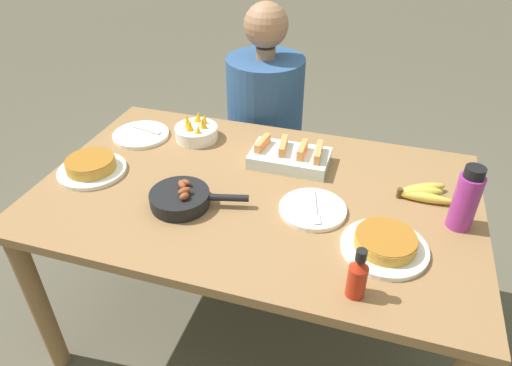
{
  "coord_description": "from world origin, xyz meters",
  "views": [
    {
      "loc": [
        0.39,
        -1.26,
        1.69
      ],
      "look_at": [
        0.0,
        0.0,
        0.76
      ],
      "focal_mm": 32.0,
      "sensor_mm": 36.0,
      "label": 1
    }
  ],
  "objects": [
    {
      "name": "water_bottle",
      "position": [
        0.68,
        0.01,
        0.84
      ],
      "size": [
        0.08,
        0.08,
        0.22
      ],
      "color": "#992D89",
      "rests_on": "dining_table"
    },
    {
      "name": "dining_table",
      "position": [
        0.0,
        0.0,
        0.64
      ],
      "size": [
        1.55,
        0.96,
        0.73
      ],
      "color": "olive",
      "rests_on": "ground_plane"
    },
    {
      "name": "empty_plate_far_left",
      "position": [
        -0.59,
        0.23,
        0.74
      ],
      "size": [
        0.24,
        0.24,
        0.02
      ],
      "color": "white",
      "rests_on": "dining_table"
    },
    {
      "name": "skillet",
      "position": [
        -0.21,
        -0.16,
        0.76
      ],
      "size": [
        0.33,
        0.2,
        0.08
      ],
      "rotation": [
        0.0,
        0.0,
        0.24
      ],
      "color": "black",
      "rests_on": "dining_table"
    },
    {
      "name": "empty_plate_near_front",
      "position": [
        0.22,
        -0.06,
        0.74
      ],
      "size": [
        0.23,
        0.23,
        0.02
      ],
      "color": "white",
      "rests_on": "dining_table"
    },
    {
      "name": "banana_bunch",
      "position": [
        0.56,
        0.13,
        0.75
      ],
      "size": [
        0.2,
        0.13,
        0.04
      ],
      "color": "gold",
      "rests_on": "dining_table"
    },
    {
      "name": "ground_plane",
      "position": [
        0.0,
        0.0,
        0.0
      ],
      "size": [
        14.0,
        14.0,
        0.0
      ],
      "primitive_type": "plane",
      "color": "#565142"
    },
    {
      "name": "fruit_bowl_mango",
      "position": [
        -0.35,
        0.28,
        0.77
      ],
      "size": [
        0.18,
        0.18,
        0.11
      ],
      "color": "white",
      "rests_on": "dining_table"
    },
    {
      "name": "hot_sauce_bottle",
      "position": [
        0.4,
        -0.38,
        0.8
      ],
      "size": [
        0.05,
        0.05,
        0.16
      ],
      "color": "#B72814",
      "rests_on": "dining_table"
    },
    {
      "name": "frittata_plate_center",
      "position": [
        0.46,
        -0.18,
        0.76
      ],
      "size": [
        0.26,
        0.26,
        0.06
      ],
      "color": "white",
      "rests_on": "dining_table"
    },
    {
      "name": "frittata_plate_side",
      "position": [
        -0.62,
        -0.07,
        0.76
      ],
      "size": [
        0.25,
        0.25,
        0.06
      ],
      "color": "white",
      "rests_on": "dining_table"
    },
    {
      "name": "person_figure",
      "position": [
        -0.17,
        0.71,
        0.49
      ],
      "size": [
        0.41,
        0.41,
        1.21
      ],
      "color": "black",
      "rests_on": "ground_plane"
    },
    {
      "name": "melon_tray",
      "position": [
        0.07,
        0.21,
        0.77
      ],
      "size": [
        0.3,
        0.18,
        0.09
      ],
      "color": "silver",
      "rests_on": "dining_table"
    }
  ]
}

